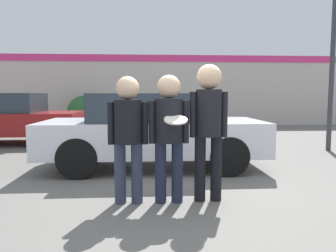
# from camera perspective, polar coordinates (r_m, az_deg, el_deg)

# --- Properties ---
(ground_plane) EXTENTS (56.00, 56.00, 0.00)m
(ground_plane) POSITION_cam_1_polar(r_m,az_deg,el_deg) (4.63, 2.56, -12.57)
(ground_plane) COLOR #66635E
(storefront_building) EXTENTS (24.00, 0.22, 3.21)m
(storefront_building) POSITION_cam_1_polar(r_m,az_deg,el_deg) (15.04, -1.94, 6.28)
(storefront_building) COLOR beige
(storefront_building) RESTS_ON ground
(person_left) EXTENTS (0.53, 0.36, 1.67)m
(person_left) POSITION_cam_1_polar(r_m,az_deg,el_deg) (4.29, -6.98, -0.43)
(person_left) COLOR #2D3347
(person_left) RESTS_ON ground
(person_middle_with_frisbee) EXTENTS (0.53, 0.59, 1.69)m
(person_middle_with_frisbee) POSITION_cam_1_polar(r_m,az_deg,el_deg) (4.28, 0.17, -0.18)
(person_middle_with_frisbee) COLOR #1E2338
(person_middle_with_frisbee) RESTS_ON ground
(person_right) EXTENTS (0.51, 0.34, 1.83)m
(person_right) POSITION_cam_1_polar(r_m,az_deg,el_deg) (4.39, 7.09, 1.20)
(person_right) COLOR black
(person_right) RESTS_ON ground
(parked_car_near) EXTENTS (4.23, 1.81, 1.46)m
(parked_car_near) POSITION_cam_1_polar(r_m,az_deg,el_deg) (6.42, -2.80, -0.66)
(parked_car_near) COLOR silver
(parked_car_near) RESTS_ON ground
(parked_car_far) EXTENTS (4.38, 1.95, 1.47)m
(parked_car_far) POSITION_cam_1_polar(r_m,az_deg,el_deg) (10.71, -26.86, 1.26)
(parked_car_far) COLOR maroon
(parked_car_far) RESTS_ON ground
(shrub) EXTENTS (1.38, 1.38, 1.38)m
(shrub) POSITION_cam_1_polar(r_m,az_deg,el_deg) (14.42, -14.46, 2.38)
(shrub) COLOR #285B2D
(shrub) RESTS_ON ground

